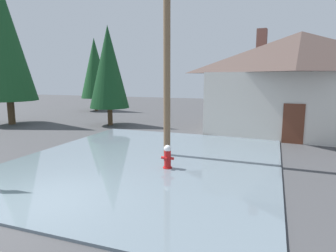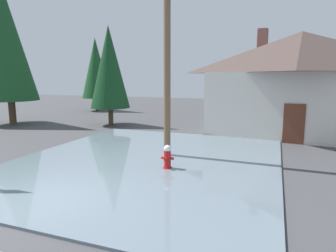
# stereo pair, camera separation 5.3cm
# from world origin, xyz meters

# --- Properties ---
(ground_plane) EXTENTS (80.00, 80.00, 0.10)m
(ground_plane) POSITION_xyz_m (0.00, 0.00, -0.05)
(ground_plane) COLOR #424244
(flood_puddle) EXTENTS (9.93, 11.57, 0.08)m
(flood_puddle) POSITION_xyz_m (1.04, 4.48, 0.04)
(flood_puddle) COLOR slate
(flood_puddle) RESTS_ON ground
(fire_hydrant) EXTENTS (0.46, 0.39, 0.92)m
(fire_hydrant) POSITION_xyz_m (2.17, 3.74, 0.45)
(fire_hydrant) COLOR red
(fire_hydrant) RESTS_ON ground
(utility_pole) EXTENTS (1.60, 0.28, 8.53)m
(utility_pole) POSITION_xyz_m (1.52, 5.46, 4.44)
(utility_pole) COLOR brown
(utility_pole) RESTS_ON ground
(house) EXTENTS (10.77, 7.99, 6.34)m
(house) POSITION_xyz_m (6.88, 13.17, 3.05)
(house) COLOR beige
(house) RESTS_ON ground
(pine_tree_tall_left) EXTENTS (2.84, 2.84, 7.10)m
(pine_tree_tall_left) POSITION_xyz_m (-11.11, 19.33, 4.18)
(pine_tree_tall_left) COLOR #4C3823
(pine_tree_tall_left) RESTS_ON ground
(pine_tree_mid_left) EXTENTS (3.76, 3.76, 9.39)m
(pine_tree_mid_left) POSITION_xyz_m (-11.83, 9.85, 5.52)
(pine_tree_mid_left) COLOR #4C3823
(pine_tree_mid_left) RESTS_ON ground
(pine_tree_short_left) EXTENTS (2.69, 2.69, 6.73)m
(pine_tree_short_left) POSITION_xyz_m (-5.06, 11.90, 3.96)
(pine_tree_short_left) COLOR #4C3823
(pine_tree_short_left) RESTS_ON ground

